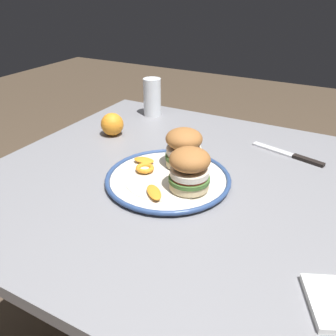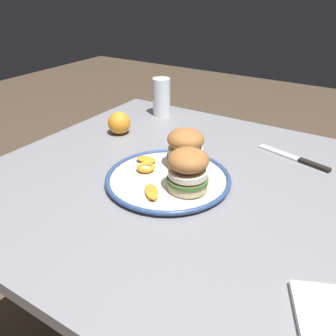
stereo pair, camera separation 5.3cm
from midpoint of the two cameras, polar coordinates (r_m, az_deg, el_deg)
dining_table at (r=0.96m, az=3.20°, el=-7.77°), size 1.11×0.95×0.75m
dinner_plate at (r=0.89m, az=-1.70°, el=-1.75°), size 0.32×0.32×0.02m
sandwich_half_left at (r=0.92m, az=0.93°, el=3.40°), size 0.13×0.13×0.10m
sandwich_half_right at (r=0.82m, az=1.73°, el=-0.12°), size 0.12×0.12×0.10m
orange_peel_curled at (r=0.92m, az=-5.41°, el=-0.05°), size 0.07×0.07×0.01m
orange_peel_strip_long at (r=0.82m, az=-4.14°, el=-3.93°), size 0.07×0.07×0.01m
orange_peel_strip_short at (r=0.96m, az=-5.44°, el=1.29°), size 0.06×0.04×0.01m
drinking_glass at (r=1.33m, az=-3.72°, el=10.99°), size 0.06×0.06×0.14m
whole_orange at (r=1.17m, az=-10.29°, el=6.95°), size 0.07×0.07×0.07m
table_knife at (r=1.07m, az=18.06°, el=1.89°), size 0.22×0.08×0.01m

